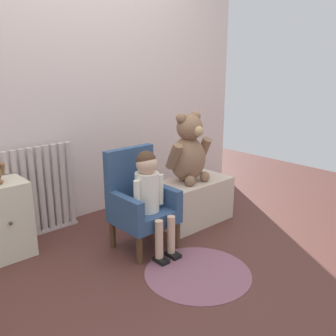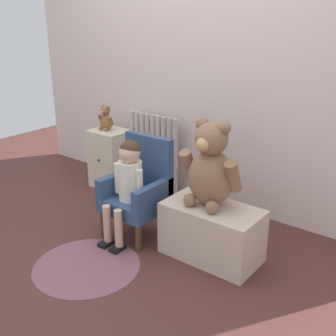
% 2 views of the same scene
% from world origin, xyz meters
% --- Properties ---
extents(ground_plane, '(6.00, 6.00, 0.00)m').
position_xyz_m(ground_plane, '(0.00, 0.00, 0.00)').
color(ground_plane, '#4E2A24').
extents(back_wall, '(3.80, 0.05, 2.40)m').
position_xyz_m(back_wall, '(0.00, 1.22, 1.20)').
color(back_wall, beige).
rests_on(back_wall, ground_plane).
extents(radiator, '(0.56, 0.05, 0.70)m').
position_xyz_m(radiator, '(-0.39, 1.09, 0.35)').
color(radiator, beige).
rests_on(radiator, ground_plane).
extents(small_dresser, '(0.33, 0.31, 0.54)m').
position_xyz_m(small_dresser, '(-0.75, 0.91, 0.27)').
color(small_dresser, beige).
rests_on(small_dresser, ground_plane).
extents(child_armchair, '(0.41, 0.39, 0.72)m').
position_xyz_m(child_armchair, '(0.05, 0.41, 0.35)').
color(child_armchair, '#304B71').
rests_on(child_armchair, ground_plane).
extents(child_figure, '(0.25, 0.35, 0.73)m').
position_xyz_m(child_figure, '(0.05, 0.30, 0.48)').
color(child_figure, silver).
rests_on(child_figure, ground_plane).
extents(low_bench, '(0.64, 0.35, 0.37)m').
position_xyz_m(low_bench, '(0.65, 0.45, 0.18)').
color(low_bench, beige).
rests_on(low_bench, ground_plane).
extents(large_teddy_bear, '(0.41, 0.29, 0.57)m').
position_xyz_m(large_teddy_bear, '(0.61, 0.47, 0.62)').
color(large_teddy_bear, '#8B664A').
rests_on(large_teddy_bear, low_bench).
extents(small_teddy_bear, '(0.16, 0.11, 0.22)m').
position_xyz_m(small_teddy_bear, '(-0.78, 0.90, 0.64)').
color(small_teddy_bear, brown).
rests_on(small_teddy_bear, small_dresser).
extents(floor_rug, '(0.69, 0.69, 0.01)m').
position_xyz_m(floor_rug, '(0.08, -0.15, 0.00)').
color(floor_rug, '#7F4E5D').
rests_on(floor_rug, ground_plane).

